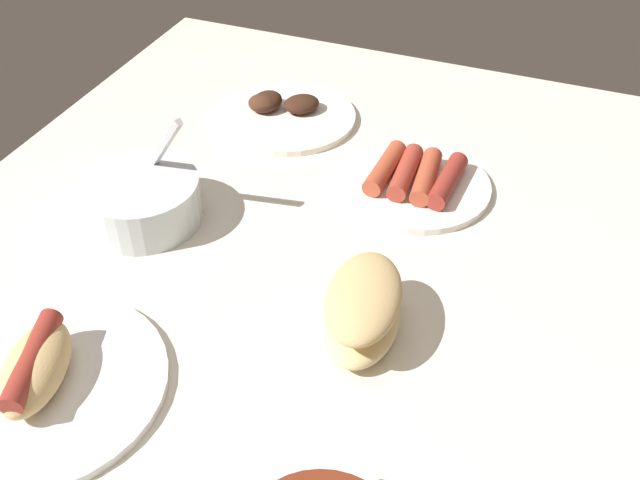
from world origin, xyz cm
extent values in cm
cube|color=silver|center=(0.00, 0.00, -1.50)|extent=(120.00, 90.00, 3.00)
ellipsoid|color=#E5C689|center=(-4.49, -13.12, 1.80)|extent=(14.61, 9.37, 3.60)
ellipsoid|color=tan|center=(-4.71, -13.18, 5.40)|extent=(14.83, 9.83, 3.60)
cylinder|color=white|center=(-23.46, 13.99, 0.50)|extent=(24.98, 24.98, 1.00)
ellipsoid|color=tan|center=(-23.46, 13.99, 3.20)|extent=(13.29, 9.46, 4.40)
cylinder|color=maroon|center=(-23.46, 13.99, 4.41)|extent=(11.59, 5.85, 2.40)
cylinder|color=white|center=(22.78, -11.12, 0.50)|extent=(20.25, 20.25, 1.00)
cylinder|color=maroon|center=(22.89, -15.38, 2.29)|extent=(10.67, 3.12, 2.58)
cylinder|color=#AD472D|center=(22.82, -12.54, 2.29)|extent=(10.74, 3.51, 2.58)
cylinder|color=#9E3828|center=(22.74, -9.71, 2.29)|extent=(10.67, 3.12, 2.58)
cylinder|color=#AD472D|center=(22.66, -6.87, 2.29)|extent=(10.65, 3.00, 2.58)
cylinder|color=white|center=(32.70, 11.70, 0.50)|extent=(20.59, 20.59, 1.00)
ellipsoid|color=#472819|center=(32.04, 15.69, 2.37)|extent=(3.84, 4.57, 2.73)
ellipsoid|color=#381E14|center=(34.41, 10.17, 2.19)|extent=(7.02, 7.06, 2.38)
ellipsoid|color=#381E14|center=(33.07, 15.34, 2.26)|extent=(5.91, 4.94, 2.53)
cylinder|color=silver|center=(3.78, 19.13, 2.88)|extent=(14.90, 14.90, 5.77)
cylinder|color=beige|center=(3.78, 19.13, 4.04)|extent=(13.11, 13.11, 2.60)
cube|color=#B7B7BC|center=(7.13, 17.27, 8.84)|extent=(5.30, 10.02, 12.92)
camera|label=1|loc=(-56.99, -28.98, 59.12)|focal=41.71mm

